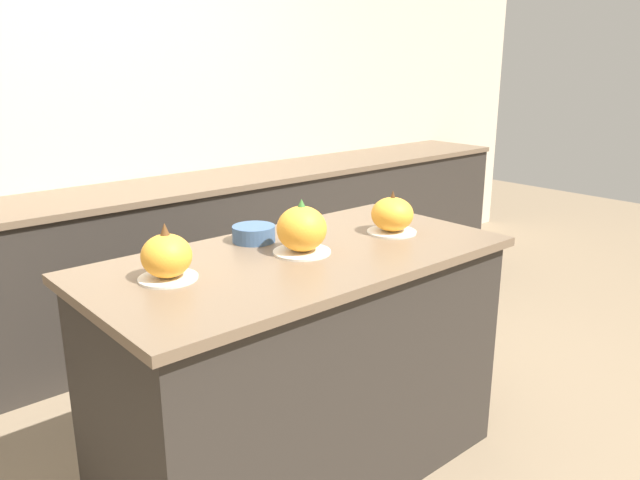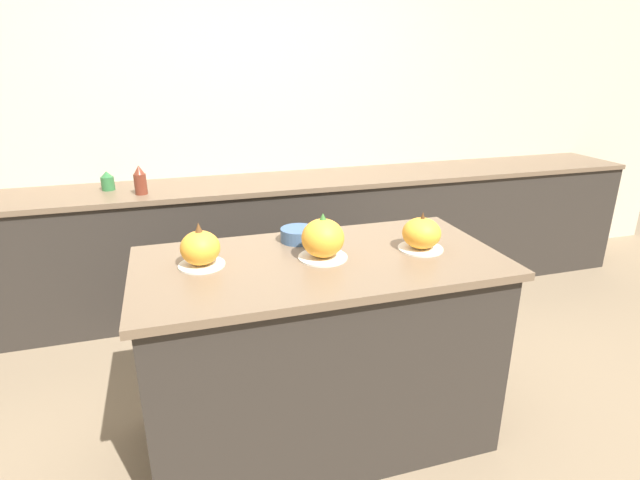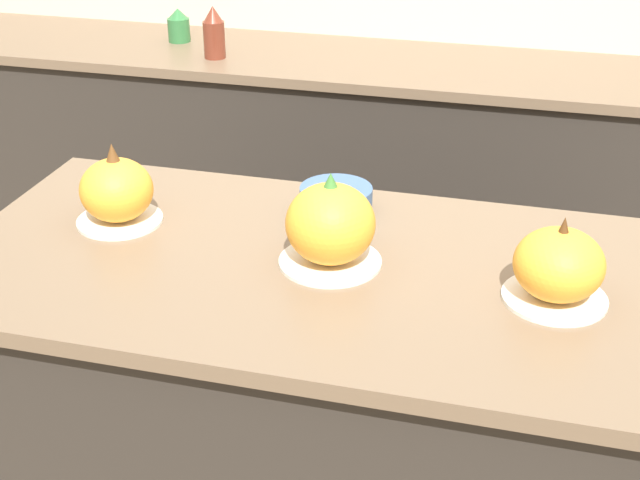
{
  "view_description": "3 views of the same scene",
  "coord_description": "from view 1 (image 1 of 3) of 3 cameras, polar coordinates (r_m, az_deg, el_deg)",
  "views": [
    {
      "loc": [
        -1.38,
        -1.69,
        1.62
      ],
      "look_at": [
        0.06,
        -0.04,
        0.97
      ],
      "focal_mm": 35.0,
      "sensor_mm": 36.0,
      "label": 1
    },
    {
      "loc": [
        -0.58,
        -1.91,
        1.74
      ],
      "look_at": [
        0.01,
        0.05,
        0.99
      ],
      "focal_mm": 28.0,
      "sensor_mm": 36.0,
      "label": 2
    },
    {
      "loc": [
        0.41,
        -1.56,
        1.82
      ],
      "look_at": [
        -0.01,
        0.01,
        0.98
      ],
      "focal_mm": 50.0,
      "sensor_mm": 36.0,
      "label": 3
    }
  ],
  "objects": [
    {
      "name": "back_counter",
      "position": [
        3.69,
        -17.0,
        -2.68
      ],
      "size": [
        6.0,
        0.6,
        0.92
      ],
      "color": "#2D2823",
      "rests_on": "ground_plane"
    },
    {
      "name": "pumpkin_cake_right",
      "position": [
        2.57,
        6.62,
        2.24
      ],
      "size": [
        0.2,
        0.2,
        0.18
      ],
      "color": "silver",
      "rests_on": "kitchen_island"
    },
    {
      "name": "pumpkin_cake_center",
      "position": [
        2.28,
        -1.68,
        0.91
      ],
      "size": [
        0.21,
        0.21,
        0.2
      ],
      "color": "silver",
      "rests_on": "kitchen_island"
    },
    {
      "name": "ground_plane",
      "position": [
        2.72,
        -1.63,
        -20.19
      ],
      "size": [
        12.0,
        12.0,
        0.0
      ],
      "primitive_type": "plane",
      "color": "#847056"
    },
    {
      "name": "kitchen_island",
      "position": [
        2.47,
        -1.72,
        -11.51
      ],
      "size": [
        1.58,
        0.79,
        0.92
      ],
      "color": "#2D2823",
      "rests_on": "ground_plane"
    },
    {
      "name": "mixing_bowl",
      "position": [
        2.45,
        -6.07,
        0.58
      ],
      "size": [
        0.17,
        0.17,
        0.06
      ],
      "color": "#3D5B84",
      "rests_on": "kitchen_island"
    },
    {
      "name": "wall_back",
      "position": [
        3.82,
        -20.09,
        9.88
      ],
      "size": [
        8.0,
        0.06,
        2.5
      ],
      "color": "beige",
      "rests_on": "ground_plane"
    },
    {
      "name": "pumpkin_cake_left",
      "position": [
        2.07,
        -13.84,
        -1.54
      ],
      "size": [
        0.19,
        0.19,
        0.19
      ],
      "color": "silver",
      "rests_on": "kitchen_island"
    }
  ]
}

